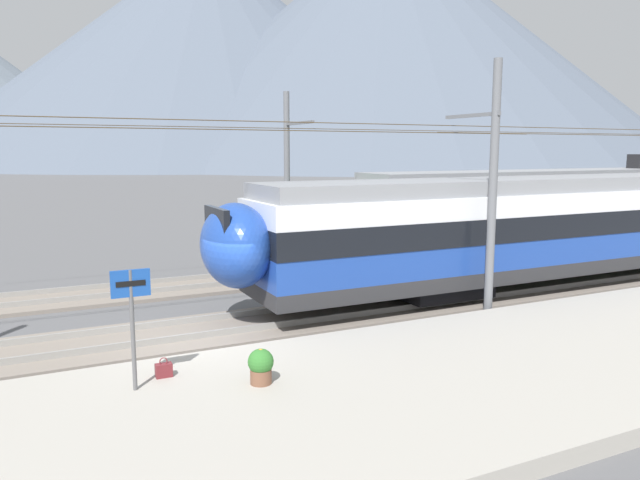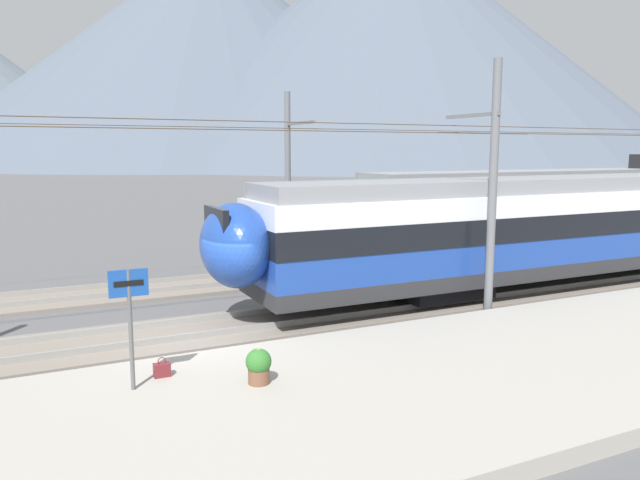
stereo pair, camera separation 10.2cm
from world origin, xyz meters
name	(u,v)px [view 2 (the right image)]	position (x,y,z in m)	size (l,w,h in m)	color
ground_plane	(204,349)	(0.00, 0.00, 0.00)	(400.00, 400.00, 0.00)	#565659
platform_slab	(270,415)	(0.00, -4.45, 0.17)	(120.00, 6.75, 0.34)	#A39E93
track_near	(191,333)	(0.00, 1.24, 0.07)	(120.00, 3.00, 0.28)	slate
track_far	(153,289)	(0.00, 6.67, 0.07)	(120.00, 3.00, 0.28)	slate
train_near_platform	(636,218)	(16.80, 1.24, 2.23)	(32.67, 2.98, 4.27)	#2D2D30
train_far_track	(578,204)	(19.95, 6.67, 2.22)	(25.71, 2.91, 4.27)	#2D2D30
catenary_mast_mid	(489,184)	(8.08, -0.62, 3.81)	(38.47, 2.30, 7.22)	slate
catenary_mast_far_side	(290,175)	(5.99, 8.86, 3.77)	(38.47, 2.67, 7.09)	slate
platform_sign	(129,302)	(-2.03, -2.68, 2.01)	(0.70, 0.08, 2.27)	#59595B
handbag_near_sign	(162,370)	(-1.42, -2.26, 0.48)	(0.32, 0.18, 0.40)	maroon
potted_plant_platform_edge	(259,365)	(0.18, -3.41, 0.71)	(0.50, 0.50, 0.68)	brown
mountain_central_peak	(212,55)	(53.52, 187.93, 36.01)	(179.95, 179.95, 72.02)	#515B6B
mountain_right_ridge	(390,46)	(99.76, 151.52, 36.64)	(174.89, 174.89, 73.28)	#515B6B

